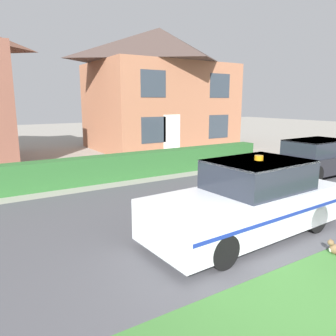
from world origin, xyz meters
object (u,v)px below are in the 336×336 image
object	(u,v)px
police_car	(248,201)
cat	(335,248)
house_right	(160,88)
neighbour_car_near	(319,158)

from	to	relation	value
police_car	cat	size ratio (longest dim) A/B	13.84
cat	house_right	world-z (taller)	house_right
police_car	neighbour_car_near	xyz separation A→B (m)	(6.40, 2.62, -0.06)
cat	house_right	distance (m)	15.16
cat	neighbour_car_near	xyz separation A→B (m)	(5.69, 4.14, 0.56)
cat	neighbour_car_near	world-z (taller)	neighbour_car_near
police_car	cat	distance (m)	1.79
cat	neighbour_car_near	distance (m)	7.06
police_car	house_right	xyz separation A→B (m)	(5.35, 12.52, 2.78)
neighbour_car_near	house_right	bearing A→B (deg)	94.90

